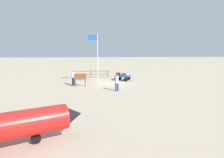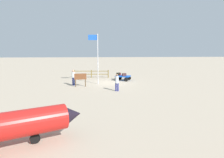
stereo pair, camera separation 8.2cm
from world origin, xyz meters
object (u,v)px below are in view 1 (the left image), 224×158
at_px(suitcase_dark, 118,74).
at_px(suitcase_olive, 124,75).
at_px(luggage_cart, 122,77).
at_px(signboard, 80,78).
at_px(suitcase_tan, 118,74).
at_px(flagpole, 96,54).
at_px(worker_lead, 117,81).
at_px(worker_trailing, 73,76).

relative_size(suitcase_dark, suitcase_olive, 0.88).
height_order(luggage_cart, signboard, signboard).
distance_m(suitcase_dark, suitcase_tan, 0.06).
xyz_separation_m(flagpole, signboard, (1.71, 1.35, -2.37)).
relative_size(luggage_cart, suitcase_tan, 3.95).
bearing_deg(luggage_cart, suitcase_dark, -45.48).
xyz_separation_m(worker_lead, flagpole, (1.93, -3.74, 2.39)).
xyz_separation_m(suitcase_tan, flagpole, (2.72, 2.79, 2.58)).
relative_size(luggage_cart, worker_lead, 1.29).
xyz_separation_m(suitcase_tan, suitcase_olive, (-0.62, 0.66, 0.00)).
distance_m(suitcase_olive, worker_trailing, 6.48).
xyz_separation_m(worker_trailing, signboard, (-0.82, 0.76, -0.06)).
bearing_deg(suitcase_olive, worker_lead, 76.52).
distance_m(luggage_cart, suitcase_olive, 0.42).
relative_size(suitcase_tan, worker_trailing, 0.32).
height_order(worker_lead, flagpole, flagpole).
height_order(suitcase_dark, worker_trailing, worker_trailing).
distance_m(worker_lead, flagpole, 4.84).
bearing_deg(flagpole, worker_trailing, 13.06).
distance_m(suitcase_tan, suitcase_olive, 0.90).
height_order(suitcase_dark, worker_lead, worker_lead).
bearing_deg(worker_lead, suitcase_dark, -97.09).
bearing_deg(worker_trailing, suitcase_tan, -147.25).
relative_size(suitcase_tan, suitcase_olive, 0.97).
xyz_separation_m(suitcase_dark, flagpole, (2.75, 2.83, 2.61)).
relative_size(suitcase_olive, signboard, 0.40).
relative_size(worker_trailing, signboard, 1.23).
bearing_deg(suitcase_tan, signboard, 43.08).
xyz_separation_m(suitcase_tan, worker_lead, (0.79, 6.53, 0.18)).
bearing_deg(signboard, worker_trailing, -42.88).
bearing_deg(signboard, worker_lead, 146.79).
distance_m(luggage_cart, suitcase_tan, 0.72).
relative_size(suitcase_dark, worker_lead, 0.30).
bearing_deg(signboard, suitcase_olive, -145.40).
height_order(worker_lead, signboard, worker_lead).
xyz_separation_m(luggage_cart, worker_trailing, (5.74, 2.95, 0.59)).
xyz_separation_m(suitcase_olive, flagpole, (3.34, 2.13, 2.57)).
xyz_separation_m(suitcase_dark, worker_lead, (0.82, 6.56, 0.21)).
height_order(luggage_cart, suitcase_olive, suitcase_olive).
xyz_separation_m(luggage_cart, signboard, (4.91, 3.72, 0.52)).
bearing_deg(worker_lead, suitcase_olive, -103.48).
xyz_separation_m(suitcase_tan, worker_trailing, (5.25, 3.38, 0.27)).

